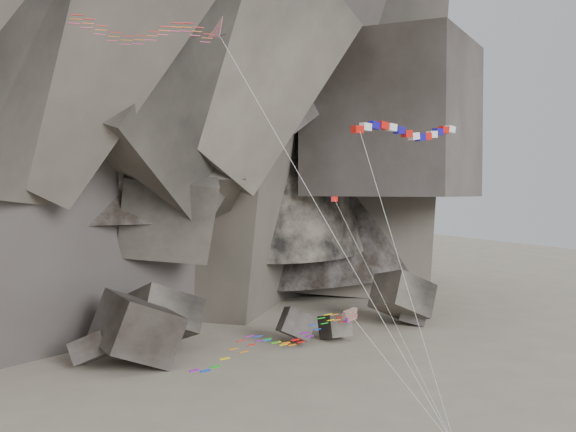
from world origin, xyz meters
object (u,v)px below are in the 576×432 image
delta_kite (141,30)px  pennant_kite (355,242)px  parafoil_kite (271,339)px  banner_kite (408,132)px

delta_kite → pennant_kite: (16.11, 0.75, -13.05)m
delta_kite → pennant_kite: bearing=5.4°
delta_kite → parafoil_kite: (8.16, -0.82, -18.74)m
delta_kite → banner_kite: 19.17m
delta_kite → banner_kite: (18.24, -2.36, -5.41)m
delta_kite → pennant_kite: delta_kite is taller
delta_kite → pennant_kite: size_ratio=1.68×
delta_kite → parafoil_kite: bearing=-3.1°
parafoil_kite → pennant_kite: 9.90m
banner_kite → delta_kite: bearing=165.4°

